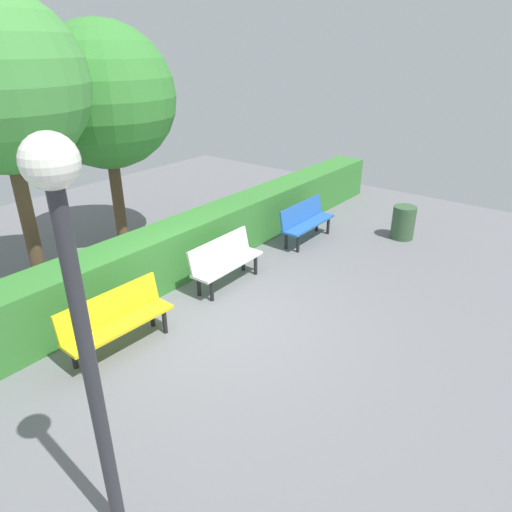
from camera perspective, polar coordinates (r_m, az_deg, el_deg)
ground_plane at (r=7.33m, az=-4.41°, el=-8.14°), size 17.03×17.03×0.00m
bench_blue at (r=10.12m, az=6.26°, el=4.53°), size 1.60×0.47×0.86m
bench_white at (r=8.20m, az=-3.93°, el=-0.44°), size 1.55×0.49×0.86m
bench_yellow at (r=6.77m, az=-17.17°, el=-7.55°), size 1.64×0.50×0.86m
hedge_row at (r=8.86m, az=-8.05°, el=1.55°), size 13.03×0.78×1.01m
tree_near at (r=9.84m, az=-18.52°, el=18.41°), size 2.79×2.79×4.48m
lamp_post at (r=3.33m, az=-21.83°, el=-3.87°), size 0.36×0.36×3.55m
trash_bin at (r=10.75m, az=18.03°, el=4.04°), size 0.51×0.51×0.75m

